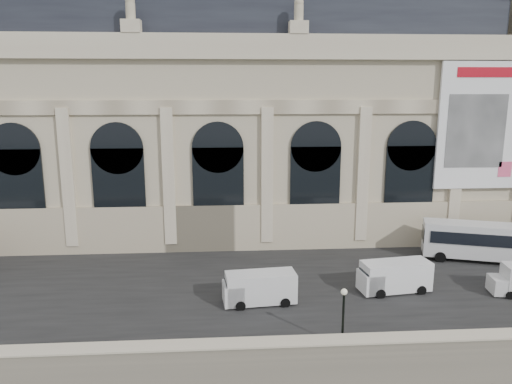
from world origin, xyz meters
The scene contains 8 objects.
quay centered at (0.00, 35.00, 3.00)m, with size 160.00×70.00×6.00m, color gray.
street centered at (0.00, 14.00, 6.03)m, with size 160.00×24.00×0.06m, color #2D2D2D.
parapet centered at (0.00, 0.60, 6.62)m, with size 160.00×1.40×1.21m.
museum centered at (-5.98, 30.86, 19.72)m, with size 69.00×18.70×29.10m.
bus_right centered at (22.76, 16.78, 8.14)m, with size 13.15×6.53×3.82m.
van_b centered at (-1.01, 8.81, 7.31)m, with size 5.95×2.83×2.57m.
van_c centered at (10.54, 10.36, 7.35)m, with size 6.20×3.08×2.65m.
lamp_right centered at (4.26, 1.66, 8.08)m, with size 0.43×0.43×4.19m.
Camera 1 is at (-3.56, -28.30, 23.26)m, focal length 35.00 mm.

